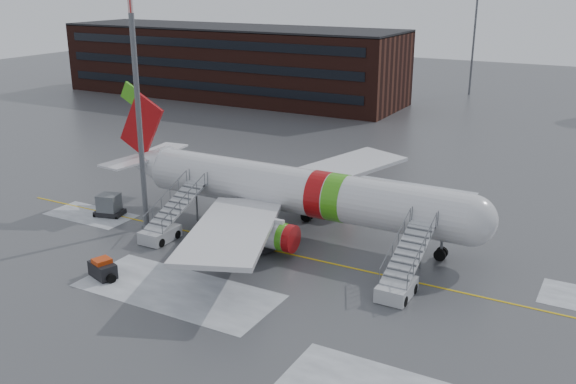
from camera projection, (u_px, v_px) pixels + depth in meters
The scene contains 10 objects.
ground at pixel (322, 255), 48.90m from camera, with size 260.00×260.00×0.00m, color #494C4F.
airliner at pixel (290, 190), 53.06m from camera, with size 35.03×32.97×11.18m.
airstair_fwd at pixel (401, 278), 42.84m from camera, with size 2.05×7.70×3.48m.
airstair_aft at pixel (166, 225), 51.97m from camera, with size 2.05×7.70×3.48m.
pushback_tug at pixel (255, 239), 50.08m from camera, with size 3.35×2.89×1.71m.
uld_container at pixel (109, 206), 56.91m from camera, with size 2.74×2.27×1.95m.
baggage_tractor at pixel (103, 269), 45.13m from camera, with size 2.86×1.85×1.41m.
light_mast_near at pixel (137, 91), 50.68m from camera, with size 1.20×1.20×22.24m.
terminal_building at pixel (230, 62), 113.25m from camera, with size 62.00×16.11×12.30m.
light_mast_far_n at pixel (476, 16), 113.05m from camera, with size 1.20×1.20×24.25m.
Camera 1 is at (19.38, -40.57, 20.00)m, focal length 40.00 mm.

